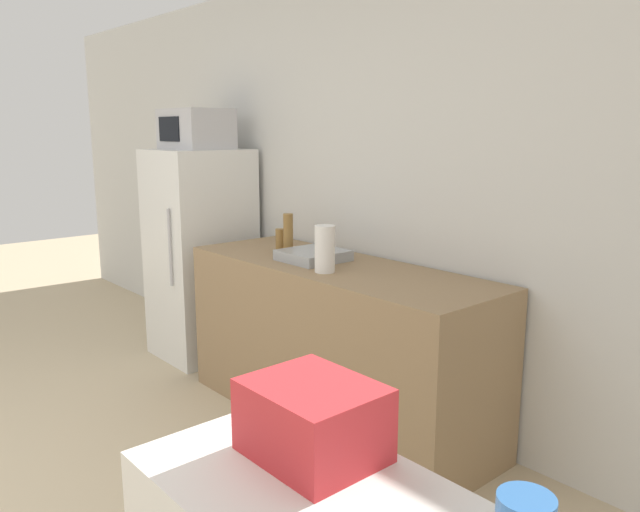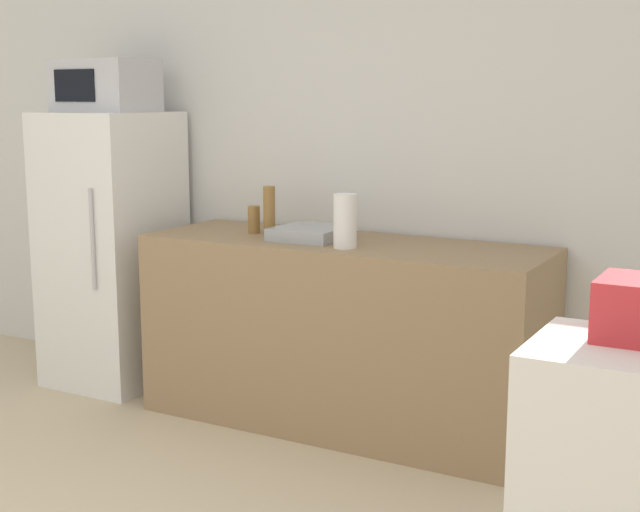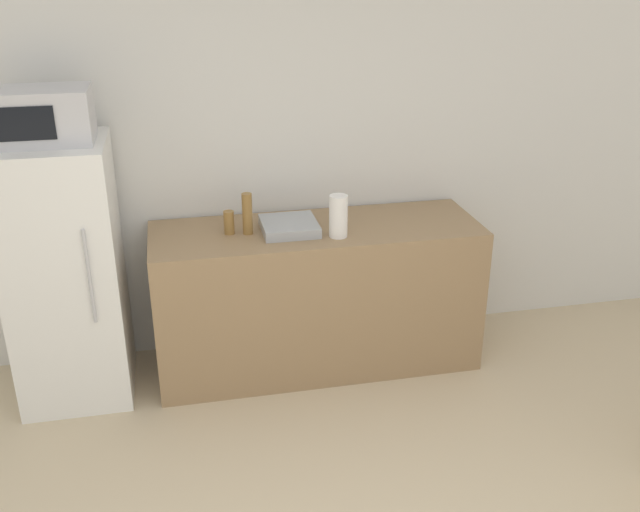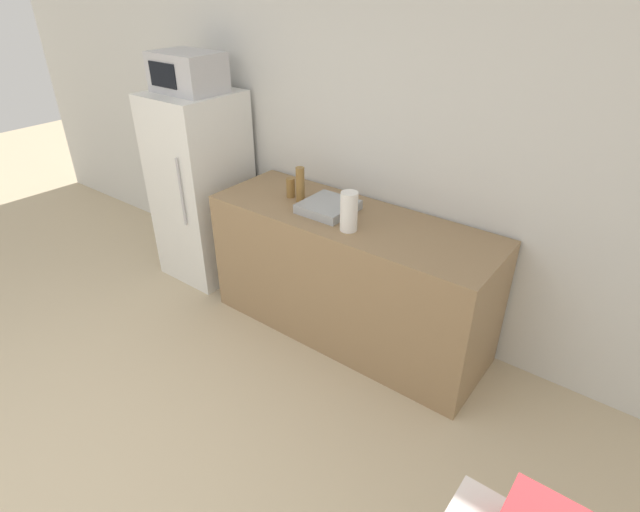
# 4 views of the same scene
# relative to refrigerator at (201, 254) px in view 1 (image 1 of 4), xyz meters

# --- Properties ---
(wall_back) EXTENTS (8.00, 0.06, 2.60)m
(wall_back) POSITION_rel_refrigerator_xyz_m (1.14, 0.39, 0.54)
(wall_back) COLOR silver
(wall_back) RESTS_ON ground_plane
(refrigerator) EXTENTS (0.61, 0.66, 1.51)m
(refrigerator) POSITION_rel_refrigerator_xyz_m (0.00, 0.00, 0.00)
(refrigerator) COLOR white
(refrigerator) RESTS_ON ground_plane
(microwave) EXTENTS (0.51, 0.36, 0.28)m
(microwave) POSITION_rel_refrigerator_xyz_m (-0.00, -0.00, 0.90)
(microwave) COLOR #BCBCC1
(microwave) RESTS_ON refrigerator
(counter) EXTENTS (1.97, 0.66, 0.92)m
(counter) POSITION_rel_refrigerator_xyz_m (1.45, 0.01, -0.30)
(counter) COLOR #937551
(counter) RESTS_ON ground_plane
(sink_basin) EXTENTS (0.32, 0.33, 0.06)m
(sink_basin) POSITION_rel_refrigerator_xyz_m (1.28, -0.01, 0.19)
(sink_basin) COLOR #9EA3A8
(sink_basin) RESTS_ON counter
(bottle_tall) EXTENTS (0.06, 0.06, 0.24)m
(bottle_tall) POSITION_rel_refrigerator_xyz_m (1.04, -0.00, 0.28)
(bottle_tall) COLOR olive
(bottle_tall) RESTS_ON counter
(bottle_short) EXTENTS (0.06, 0.06, 0.14)m
(bottle_short) POSITION_rel_refrigerator_xyz_m (0.93, 0.02, 0.23)
(bottle_short) COLOR olive
(bottle_short) RESTS_ON counter
(basket) EXTENTS (0.25, 0.21, 0.15)m
(basket) POSITION_rel_refrigerator_xyz_m (3.09, -1.55, 0.35)
(basket) COLOR red
(basket) RESTS_ON shelf_cabinet
(paper_towel_roll) EXTENTS (0.11, 0.11, 0.25)m
(paper_towel_roll) POSITION_rel_refrigerator_xyz_m (1.54, -0.15, 0.28)
(paper_towel_roll) COLOR white
(paper_towel_roll) RESTS_ON counter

